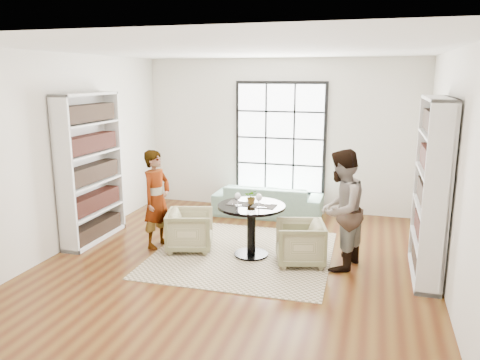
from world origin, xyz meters
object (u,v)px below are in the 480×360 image
(flower_centerpiece, at_px, (252,197))
(wine_glass_left, at_px, (238,196))
(pedestal_table, at_px, (251,219))
(armchair_right, at_px, (300,243))
(sofa, at_px, (268,200))
(person_right, at_px, (341,210))
(person_left, at_px, (157,199))
(wine_glass_right, at_px, (259,198))
(armchair_left, at_px, (190,230))

(flower_centerpiece, bearing_deg, wine_glass_left, -134.33)
(pedestal_table, bearing_deg, armchair_right, -6.10)
(sofa, height_order, person_right, person_right)
(person_left, height_order, wine_glass_right, person_left)
(person_left, distance_m, wine_glass_left, 1.37)
(armchair_left, bearing_deg, wine_glass_left, -113.03)
(wine_glass_right, distance_m, flower_centerpiece, 0.24)
(pedestal_table, bearing_deg, person_left, -179.57)
(pedestal_table, bearing_deg, armchair_left, -179.34)
(pedestal_table, height_order, flower_centerpiece, flower_centerpiece)
(sofa, xyz_separation_m, wine_glass_left, (0.05, -2.25, 0.64))
(pedestal_table, xyz_separation_m, wine_glass_left, (-0.18, -0.11, 0.36))
(wine_glass_left, bearing_deg, flower_centerpiece, 45.67)
(sofa, distance_m, wine_glass_right, 2.37)
(person_right, bearing_deg, wine_glass_right, -72.73)
(pedestal_table, height_order, person_left, person_left)
(wine_glass_right, bearing_deg, pedestal_table, 140.74)
(wine_glass_right, bearing_deg, flower_centerpiece, 130.35)
(person_right, distance_m, wine_glass_right, 1.16)
(wine_glass_right, bearing_deg, sofa, 99.35)
(pedestal_table, distance_m, wine_glass_left, 0.42)
(flower_centerpiece, bearing_deg, person_right, -6.30)
(person_right, bearing_deg, wine_glass_left, -73.41)
(armchair_left, distance_m, armchair_right, 1.73)
(pedestal_table, distance_m, person_left, 1.54)
(person_right, xyz_separation_m, wine_glass_right, (-1.15, -0.04, 0.10))
(pedestal_table, relative_size, armchair_right, 1.46)
(pedestal_table, height_order, wine_glass_left, wine_glass_left)
(armchair_left, relative_size, wine_glass_left, 3.49)
(armchair_left, bearing_deg, person_right, -107.94)
(sofa, xyz_separation_m, person_right, (1.53, -2.22, 0.54))
(armchair_left, xyz_separation_m, wine_glass_left, (0.80, -0.10, 0.62))
(pedestal_table, relative_size, wine_glass_right, 4.82)
(flower_centerpiece, bearing_deg, pedestal_table, -79.48)
(person_right, xyz_separation_m, flower_centerpiece, (-1.31, 0.14, 0.06))
(armchair_left, distance_m, person_right, 2.34)
(armchair_right, height_order, person_left, person_left)
(person_left, bearing_deg, person_right, -79.03)
(armchair_left, bearing_deg, sofa, -35.48)
(pedestal_table, height_order, person_right, person_right)
(armchair_left, xyz_separation_m, person_right, (2.28, -0.07, 0.53))
(armchair_left, height_order, armchair_right, armchair_left)
(pedestal_table, distance_m, wine_glass_right, 0.41)
(pedestal_table, height_order, armchair_left, pedestal_table)
(armchair_left, distance_m, flower_centerpiece, 1.14)
(armchair_right, height_order, wine_glass_right, wine_glass_right)
(person_left, relative_size, person_right, 0.91)
(pedestal_table, xyz_separation_m, armchair_right, (0.75, -0.08, -0.27))
(armchair_left, xyz_separation_m, flower_centerpiece, (0.97, 0.08, 0.59))
(person_right, bearing_deg, armchair_right, -74.47)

